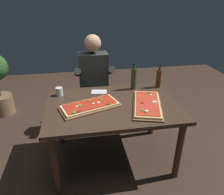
# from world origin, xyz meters

# --- Properties ---
(ground_plane) EXTENTS (6.40, 6.40, 0.00)m
(ground_plane) POSITION_xyz_m (0.00, 0.00, 0.00)
(ground_plane) COLOR #38281E
(dining_table) EXTENTS (1.40, 0.96, 0.74)m
(dining_table) POSITION_xyz_m (0.00, 0.00, 0.64)
(dining_table) COLOR #3D2B1E
(dining_table) RESTS_ON ground_plane
(pizza_rectangular_front) EXTENTS (0.67, 0.46, 0.05)m
(pizza_rectangular_front) POSITION_xyz_m (-0.24, -0.04, 0.76)
(pizza_rectangular_front) COLOR brown
(pizza_rectangular_front) RESTS_ON dining_table
(pizza_rectangular_left) EXTENTS (0.45, 0.67, 0.05)m
(pizza_rectangular_left) POSITION_xyz_m (0.34, -0.11, 0.76)
(pizza_rectangular_left) COLOR brown
(pizza_rectangular_left) RESTS_ON dining_table
(wine_bottle_dark) EXTENTS (0.06, 0.06, 0.30)m
(wine_bottle_dark) POSITION_xyz_m (0.63, 0.34, 0.86)
(wine_bottle_dark) COLOR #47230F
(wine_bottle_dark) RESTS_ON dining_table
(oil_bottle_amber) EXTENTS (0.06, 0.06, 0.33)m
(oil_bottle_amber) POSITION_xyz_m (0.31, 0.34, 0.88)
(oil_bottle_amber) COLOR #233819
(oil_bottle_amber) RESTS_ON dining_table
(tumbler_near_camera) EXTENTS (0.08, 0.08, 0.10)m
(tumbler_near_camera) POSITION_xyz_m (-0.57, 0.30, 0.79)
(tumbler_near_camera) COLOR silver
(tumbler_near_camera) RESTS_ON dining_table
(napkin_cutlery_set) EXTENTS (0.20, 0.14, 0.01)m
(napkin_cutlery_set) POSITION_xyz_m (-0.11, 0.31, 0.74)
(napkin_cutlery_set) COLOR white
(napkin_cutlery_set) RESTS_ON dining_table
(diner_chair) EXTENTS (0.44, 0.44, 0.87)m
(diner_chair) POSITION_xyz_m (-0.13, 0.86, 0.49)
(diner_chair) COLOR #3D2B1E
(diner_chair) RESTS_ON ground_plane
(seated_diner) EXTENTS (0.53, 0.41, 1.33)m
(seated_diner) POSITION_xyz_m (-0.13, 0.74, 0.74)
(seated_diner) COLOR #23232D
(seated_diner) RESTS_ON ground_plane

